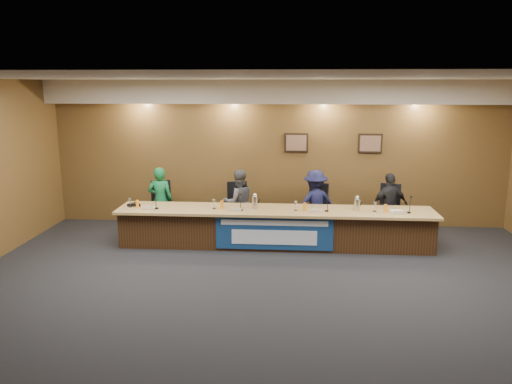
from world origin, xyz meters
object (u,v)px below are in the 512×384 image
banner (274,233)px  panelist_c (315,203)px  speakerphone (135,204)px  office_chair_d (388,214)px  panelist_a (160,200)px  office_chair_a (162,209)px  panelist_b (239,202)px  office_chair_c (315,212)px  carafe_right (357,205)px  office_chair_b (239,211)px  panelist_d (389,206)px  dais_body (275,228)px  carafe_mid (255,203)px

banner → panelist_c: size_ratio=1.58×
panelist_c → speakerphone: panelist_c is taller
panelist_c → office_chair_d: 1.54m
panelist_c → office_chair_d: panelist_c is taller
panelist_a → office_chair_d: size_ratio=2.95×
banner → panelist_a: (-2.45, 1.12, 0.33)m
office_chair_a → panelist_b: bearing=-21.1°
office_chair_d → office_chair_a: bearing=-162.0°
panelist_c → panelist_a: bearing=-20.1°
office_chair_c → speakerphone: (-3.58, -0.78, 0.30)m
panelist_b → carafe_right: bearing=141.8°
panelist_c → carafe_right: 1.07m
panelist_c → office_chair_d: (1.52, 0.10, -0.22)m
office_chair_b → speakerphone: bearing=-177.0°
panelist_c → office_chair_a: 3.26m
banner → carafe_right: 1.68m
panelist_d → panelist_a: bearing=-17.7°
banner → panelist_c: panelist_c is taller
office_chair_b → speakerphone: size_ratio=1.50×
panelist_d → office_chair_c: (-1.52, 0.10, -0.19)m
panelist_d → office_chair_a: (-4.77, 0.10, -0.19)m
panelist_c → carafe_right: bearing=116.1°
office_chair_d → speakerphone: bearing=-153.3°
banner → panelist_d: bearing=25.8°
panelist_b → office_chair_a: size_ratio=2.89×
panelist_b → banner: bearing=104.1°
banner → office_chair_b: 1.46m
panelist_d → carafe_right: bearing=26.3°
panelist_b → carafe_right: 2.47m
panelist_c → panelist_d: 1.52m
banner → panelist_b: 1.41m
dais_body → panelist_a: panelist_a is taller
banner → office_chair_d: 2.62m
office_chair_d → panelist_a: bearing=-160.8°
office_chair_c → carafe_right: bearing=-22.9°
carafe_mid → dais_body: bearing=6.9°
dais_body → panelist_a: 2.57m
panelist_c → speakerphone: (-3.58, -0.68, 0.08)m
panelist_a → office_chair_b: (1.66, 0.10, -0.23)m
panelist_a → carafe_mid: bearing=158.4°
panelist_c → office_chair_b: bearing=-23.7°
speakerphone → panelist_c: bearing=10.7°
banner → panelist_b: bearing=125.0°
panelist_b → office_chair_c: (1.59, 0.10, -0.21)m
banner → office_chair_d: (2.32, 1.22, 0.10)m
banner → panelist_d: 2.59m
panelist_a → panelist_b: 1.66m
carafe_mid → panelist_a: bearing=159.9°
office_chair_d → banner: bearing=-134.2°
panelist_a → carafe_mid: (2.06, -0.76, 0.17)m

